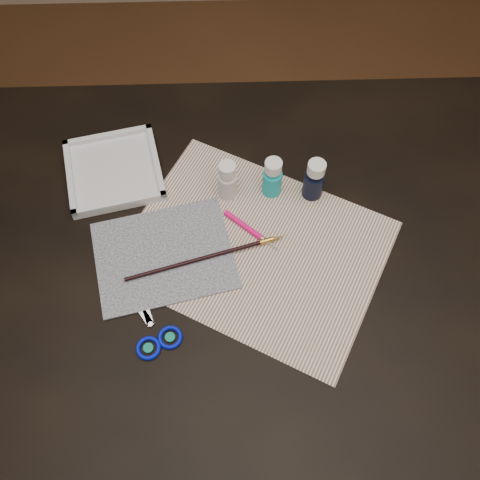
{
  "coord_description": "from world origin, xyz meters",
  "views": [
    {
      "loc": [
        -0.01,
        -0.48,
        1.66
      ],
      "look_at": [
        0.0,
        0.0,
        0.8
      ],
      "focal_mm": 40.0,
      "sensor_mm": 36.0,
      "label": 1
    }
  ],
  "objects_px": {
    "canvas": "(164,255)",
    "palette_tray": "(114,170)",
    "paint_bottle_navy": "(314,180)",
    "scissors": "(144,319)",
    "paint_bottle_white": "(228,180)",
    "paint_bottle_cyan": "(272,177)",
    "paper": "(255,248)"
  },
  "relations": [
    {
      "from": "canvas",
      "to": "palette_tray",
      "type": "distance_m",
      "value": 0.23
    },
    {
      "from": "paint_bottle_navy",
      "to": "scissors",
      "type": "xyz_separation_m",
      "value": [
        -0.33,
        -0.26,
        -0.04
      ]
    },
    {
      "from": "paint_bottle_white",
      "to": "paint_bottle_cyan",
      "type": "height_order",
      "value": "paint_bottle_cyan"
    },
    {
      "from": "canvas",
      "to": "paint_bottle_white",
      "type": "bearing_deg",
      "value": 48.21
    },
    {
      "from": "canvas",
      "to": "paint_bottle_navy",
      "type": "xyz_separation_m",
      "value": [
        0.3,
        0.14,
        0.05
      ]
    },
    {
      "from": "paint_bottle_white",
      "to": "paint_bottle_navy",
      "type": "relative_size",
      "value": 0.95
    },
    {
      "from": "palette_tray",
      "to": "canvas",
      "type": "bearing_deg",
      "value": -60.92
    },
    {
      "from": "scissors",
      "to": "palette_tray",
      "type": "bearing_deg",
      "value": -19.51
    },
    {
      "from": "paint_bottle_white",
      "to": "paint_bottle_cyan",
      "type": "relative_size",
      "value": 0.99
    },
    {
      "from": "paper",
      "to": "paint_bottle_white",
      "type": "xyz_separation_m",
      "value": [
        -0.05,
        0.13,
        0.05
      ]
    },
    {
      "from": "paper",
      "to": "paint_bottle_navy",
      "type": "bearing_deg",
      "value": 45.36
    },
    {
      "from": "canvas",
      "to": "palette_tray",
      "type": "xyz_separation_m",
      "value": [
        -0.11,
        0.2,
        0.01
      ]
    },
    {
      "from": "scissors",
      "to": "canvas",
      "type": "bearing_deg",
      "value": -46.6
    },
    {
      "from": "paper",
      "to": "paint_bottle_white",
      "type": "relative_size",
      "value": 5.07
    },
    {
      "from": "paint_bottle_white",
      "to": "canvas",
      "type": "bearing_deg",
      "value": -131.79
    },
    {
      "from": "canvas",
      "to": "paint_bottle_cyan",
      "type": "height_order",
      "value": "paint_bottle_cyan"
    },
    {
      "from": "scissors",
      "to": "palette_tray",
      "type": "relative_size",
      "value": 0.9
    },
    {
      "from": "paper",
      "to": "palette_tray",
      "type": "height_order",
      "value": "palette_tray"
    },
    {
      "from": "paper",
      "to": "paint_bottle_cyan",
      "type": "distance_m",
      "value": 0.15
    },
    {
      "from": "paint_bottle_cyan",
      "to": "palette_tray",
      "type": "xyz_separation_m",
      "value": [
        -0.33,
        0.05,
        -0.04
      ]
    },
    {
      "from": "paint_bottle_cyan",
      "to": "paint_bottle_navy",
      "type": "height_order",
      "value": "paint_bottle_navy"
    },
    {
      "from": "palette_tray",
      "to": "scissors",
      "type": "bearing_deg",
      "value": -76.25
    },
    {
      "from": "paint_bottle_navy",
      "to": "palette_tray",
      "type": "bearing_deg",
      "value": 171.07
    },
    {
      "from": "canvas",
      "to": "paint_bottle_white",
      "type": "distance_m",
      "value": 0.19
    },
    {
      "from": "paint_bottle_cyan",
      "to": "palette_tray",
      "type": "distance_m",
      "value": 0.33
    },
    {
      "from": "paper",
      "to": "canvas",
      "type": "xyz_separation_m",
      "value": [
        -0.17,
        -0.01,
        0.0
      ]
    },
    {
      "from": "canvas",
      "to": "paint_bottle_navy",
      "type": "bearing_deg",
      "value": 24.53
    },
    {
      "from": "canvas",
      "to": "paint_bottle_navy",
      "type": "height_order",
      "value": "paint_bottle_navy"
    },
    {
      "from": "scissors",
      "to": "paint_bottle_navy",
      "type": "bearing_deg",
      "value": -84.33
    },
    {
      "from": "paper",
      "to": "palette_tray",
      "type": "distance_m",
      "value": 0.34
    },
    {
      "from": "canvas",
      "to": "paint_bottle_navy",
      "type": "relative_size",
      "value": 2.61
    },
    {
      "from": "palette_tray",
      "to": "paint_bottle_white",
      "type": "bearing_deg",
      "value": -13.85
    }
  ]
}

